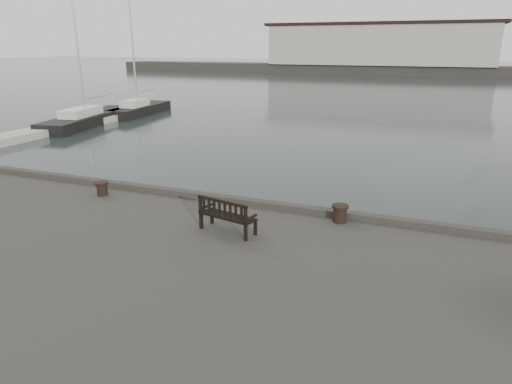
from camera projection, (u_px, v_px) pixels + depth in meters
The scene contains 8 objects.
ground at pixel (229, 248), 14.09m from camera, with size 400.00×400.00×0.00m, color black.
pontoon at pixel (17, 137), 29.91m from camera, with size 2.00×24.00×0.50m, color beige.
breakwater at pixel (394, 54), 95.71m from camera, with size 140.00×9.50×12.20m.
bench at pixel (227, 222), 11.22m from camera, with size 1.55×0.81×0.85m.
bollard_left at pixel (102, 189), 14.02m from camera, with size 0.40×0.40×0.42m, color black.
bollard_right at pixel (340, 214), 11.88m from camera, with size 0.44×0.44×0.46m, color black.
yacht_b at pixel (90, 121), 36.27m from camera, with size 4.54×11.34×14.50m.
yacht_d at pixel (140, 112), 41.39m from camera, with size 3.08×8.36×10.48m.
Camera 1 is at (5.56, -11.65, 5.97)m, focal length 32.00 mm.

